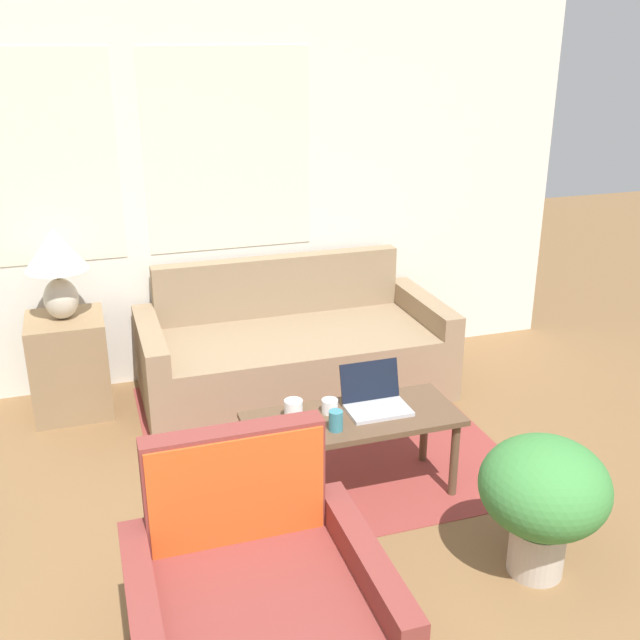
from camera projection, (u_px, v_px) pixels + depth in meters
name	position (u px, v px, depth m)	size (l,w,h in m)	color
wall_back	(145.00, 193.00, 4.82)	(6.00, 0.06, 2.60)	white
rug	(316.00, 436.00, 4.49)	(1.97, 2.01, 0.01)	brown
couch	(292.00, 353.00, 5.02)	(2.00, 0.92, 0.84)	#937A5B
armchair	(257.00, 621.00, 2.72)	(0.89, 0.84, 0.90)	brown
side_table	(70.00, 365.00, 4.71)	(0.47, 0.47, 0.63)	#937551
table_lamp	(56.00, 261.00, 4.47)	(0.38, 0.38, 0.56)	beige
coffee_table	(352.00, 426.00, 3.81)	(1.10, 0.46, 0.45)	brown
laptop	(375.00, 399.00, 3.86)	(0.32, 0.26, 0.22)	#B7B7BC
cup_navy	(336.00, 421.00, 3.64)	(0.07, 0.07, 0.10)	teal
cup_yellow	(330.00, 406.00, 3.81)	(0.08, 0.08, 0.07)	white
cup_white	(293.00, 409.00, 3.75)	(0.09, 0.09, 0.10)	white
potted_plant	(544.00, 493.00, 3.23)	(0.56, 0.56, 0.65)	#BCB2A3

